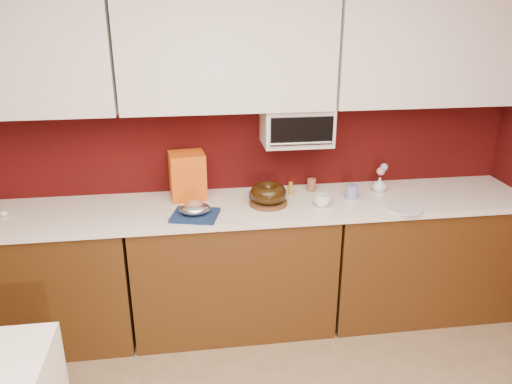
{
  "coord_description": "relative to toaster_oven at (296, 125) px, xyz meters",
  "views": [
    {
      "loc": [
        -0.27,
        -1.05,
        2.14
      ],
      "look_at": [
        0.14,
        1.84,
        1.02
      ],
      "focal_mm": 35.0,
      "sensor_mm": 36.0,
      "label": 1
    }
  ],
  "objects": [
    {
      "name": "upper_cabinet_right",
      "position": [
        0.88,
        -0.02,
        0.48
      ],
      "size": [
        1.31,
        0.33,
        0.7
      ],
      "primitive_type": "cube",
      "color": "white",
      "rests_on": "wall_back"
    },
    {
      "name": "roasted_ham",
      "position": [
        -0.69,
        -0.32,
        -0.4
      ],
      "size": [
        0.13,
        0.12,
        0.06
      ],
      "primitive_type": "ellipsoid",
      "rotation": [
        0.0,
        0.0,
        -0.41
      ],
      "color": "#A96F4D",
      "rests_on": "foil_ham_nest"
    },
    {
      "name": "amber_bottle",
      "position": [
        -0.04,
        -0.03,
        -0.43
      ],
      "size": [
        0.04,
        0.04,
        0.09
      ],
      "primitive_type": "cylinder",
      "rotation": [
        0.0,
        0.0,
        0.19
      ],
      "color": "#9B711C",
      "rests_on": "countertop"
    },
    {
      "name": "coffee_mug",
      "position": [
        0.12,
        -0.27,
        -0.43
      ],
      "size": [
        0.12,
        0.12,
        0.1
      ],
      "primitive_type": "imported",
      "rotation": [
        0.0,
        0.0,
        0.42
      ],
      "color": "silver",
      "rests_on": "countertop"
    },
    {
      "name": "blue_jar",
      "position": [
        0.35,
        -0.17,
        -0.43
      ],
      "size": [
        0.1,
        0.1,
        0.1
      ],
      "primitive_type": "cylinder",
      "rotation": [
        0.0,
        0.0,
        0.33
      ],
      "color": "navy",
      "rests_on": "countertop"
    },
    {
      "name": "china_plate",
      "position": [
        0.64,
        -0.38,
        -0.47
      ],
      "size": [
        0.3,
        0.3,
        0.01
      ],
      "primitive_type": "cylinder",
      "rotation": [
        0.0,
        0.0,
        -0.32
      ],
      "color": "silver",
      "rests_on": "countertop"
    },
    {
      "name": "dark_pan",
      "position": [
        -0.23,
        -0.05,
        -0.46
      ],
      "size": [
        0.22,
        0.22,
        0.03
      ],
      "primitive_type": "cylinder",
      "rotation": [
        0.0,
        0.0,
        -0.27
      ],
      "color": "black",
      "rests_on": "countertop"
    },
    {
      "name": "flower_pink",
      "position": [
        0.59,
        -0.06,
        -0.33
      ],
      "size": [
        0.05,
        0.05,
        0.05
      ],
      "primitive_type": "sphere",
      "color": "pink",
      "rests_on": "flower_vase"
    },
    {
      "name": "flower_vase",
      "position": [
        0.59,
        -0.06,
        -0.42
      ],
      "size": [
        0.08,
        0.08,
        0.12
      ],
      "primitive_type": "imported",
      "rotation": [
        0.0,
        0.0,
        0.07
      ],
      "color": "silver",
      "rests_on": "countertop"
    },
    {
      "name": "toaster_oven_handle",
      "position": [
        0.0,
        -0.18,
        -0.07
      ],
      "size": [
        0.42,
        0.02,
        0.02
      ],
      "primitive_type": "cylinder",
      "rotation": [
        0.0,
        1.57,
        0.0
      ],
      "color": "silver",
      "rests_on": "toaster_oven"
    },
    {
      "name": "base_cabinet_right",
      "position": [
        0.88,
        -0.17,
        -0.95
      ],
      "size": [
        1.31,
        0.58,
        0.86
      ],
      "primitive_type": "cube",
      "color": "#4A2A0E",
      "rests_on": "floor"
    },
    {
      "name": "bundt_cake",
      "position": [
        -0.22,
        -0.19,
        -0.39
      ],
      "size": [
        0.29,
        0.29,
        0.1
      ],
      "primitive_type": "torus",
      "rotation": [
        0.0,
        0.0,
        0.29
      ],
      "color": "black",
      "rests_on": "cake_base"
    },
    {
      "name": "wall_back",
      "position": [
        -0.45,
        0.15,
        -0.12
      ],
      "size": [
        4.0,
        0.02,
        2.5
      ],
      "primitive_type": "cube",
      "color": "#3D0908",
      "rests_on": "floor"
    },
    {
      "name": "base_cabinet_center",
      "position": [
        -0.45,
        -0.17,
        -0.95
      ],
      "size": [
        1.31,
        0.58,
        0.86
      ],
      "primitive_type": "cube",
      "color": "#4A2A0E",
      "rests_on": "floor"
    },
    {
      "name": "countertop",
      "position": [
        -0.45,
        -0.17,
        -0.49
      ],
      "size": [
        4.0,
        0.62,
        0.04
      ],
      "primitive_type": "cube",
      "color": "white",
      "rests_on": "base_cabinet_center"
    },
    {
      "name": "cake_base",
      "position": [
        -0.22,
        -0.19,
        -0.46
      ],
      "size": [
        0.29,
        0.29,
        0.02
      ],
      "primitive_type": "cylinder",
      "rotation": [
        0.0,
        0.0,
        -0.2
      ],
      "color": "brown",
      "rests_on": "countertop"
    },
    {
      "name": "navy_towel",
      "position": [
        -0.69,
        -0.32,
        -0.46
      ],
      "size": [
        0.32,
        0.29,
        0.02
      ],
      "primitive_type": "cube",
      "rotation": [
        0.0,
        0.0,
        -0.26
      ],
      "color": "#14284D",
      "rests_on": "countertop"
    },
    {
      "name": "egg_right",
      "position": [
        -1.86,
        -0.16,
        -0.46
      ],
      "size": [
        0.06,
        0.05,
        0.04
      ],
      "primitive_type": "ellipsoid",
      "rotation": [
        0.0,
        0.0,
        0.3
      ],
      "color": "white",
      "rests_on": "countertop"
    },
    {
      "name": "paper_cup",
      "position": [
        0.12,
        0.01,
        -0.43
      ],
      "size": [
        0.07,
        0.07,
        0.09
      ],
      "primitive_type": "cylinder",
      "rotation": [
        0.0,
        0.0,
        -0.31
      ],
      "color": "brown",
      "rests_on": "countertop"
    },
    {
      "name": "toaster_oven_door",
      "position": [
        0.0,
        -0.16,
        0.0
      ],
      "size": [
        0.4,
        0.02,
        0.18
      ],
      "primitive_type": "cube",
      "color": "black",
      "rests_on": "toaster_oven"
    },
    {
      "name": "foil_ham_nest",
      "position": [
        -0.69,
        -0.32,
        -0.42
      ],
      "size": [
        0.2,
        0.17,
        0.07
      ],
      "primitive_type": "ellipsoid",
      "rotation": [
        0.0,
        0.0,
        0.05
      ],
      "color": "white",
      "rests_on": "navy_towel"
    },
    {
      "name": "toaster_oven",
      "position": [
        0.0,
        0.0,
        0.0
      ],
      "size": [
        0.45,
        0.3,
        0.25
      ],
      "primitive_type": "cube",
      "color": "white",
      "rests_on": "upper_cabinet_center"
    },
    {
      "name": "upper_cabinet_center",
      "position": [
        -0.45,
        -0.02,
        0.48
      ],
      "size": [
        1.31,
        0.33,
        0.7
      ],
      "primitive_type": "cube",
      "color": "white",
      "rests_on": "wall_back"
    },
    {
      "name": "base_cabinet_left",
      "position": [
        -1.78,
        -0.17,
        -0.95
      ],
      "size": [
        1.31,
        0.58,
        0.86
      ],
      "primitive_type": "cube",
      "color": "#4A2A0E",
      "rests_on": "floor"
    },
    {
      "name": "flower_blue",
      "position": [
        0.62,
        -0.04,
        -0.3
      ],
      "size": [
        0.05,
        0.05,
        0.05
      ],
      "primitive_type": "sphere",
      "color": "#7F94CB",
      "rests_on": "flower_vase"
    },
    {
      "name": "pandoro_box",
      "position": [
        -0.73,
        0.01,
        -0.32
      ],
      "size": [
        0.25,
        0.23,
        0.31
      ],
      "primitive_type": "cube",
      "rotation": [
        0.0,
        0.0,
        0.11
      ],
      "color": "red",
      "rests_on": "countertop"
    }
  ]
}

